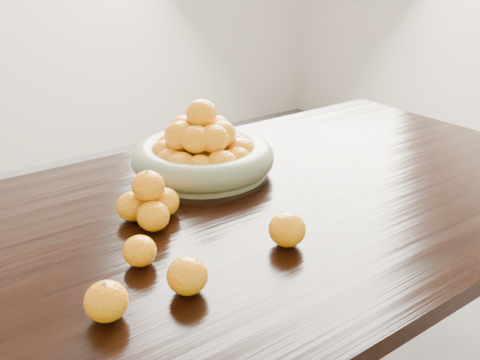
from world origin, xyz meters
TOP-DOWN VIEW (x-y plane):
  - dining_table at (0.00, 0.00)m, footprint 2.00×1.00m
  - fruit_bowl at (0.07, 0.23)m, footprint 0.38×0.38m
  - orange_pyramid at (-0.17, 0.06)m, footprint 0.14×0.14m
  - loose_orange_0 at (-0.39, -0.20)m, footprint 0.07×0.07m
  - loose_orange_1 at (-0.24, -0.22)m, footprint 0.07×0.07m
  - loose_orange_2 at (0.00, -0.19)m, footprint 0.08×0.08m
  - loose_orange_3 at (-0.27, -0.09)m, footprint 0.06×0.06m

SIDE VIEW (x-z plane):
  - dining_table at x=0.00m, z-range 0.29..1.04m
  - loose_orange_3 at x=-0.27m, z-range 0.75..0.81m
  - loose_orange_0 at x=-0.39m, z-range 0.75..0.82m
  - loose_orange_1 at x=-0.24m, z-range 0.75..0.82m
  - loose_orange_2 at x=0.00m, z-range 0.75..0.82m
  - orange_pyramid at x=-0.17m, z-range 0.74..0.86m
  - fruit_bowl at x=0.07m, z-range 0.71..0.91m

